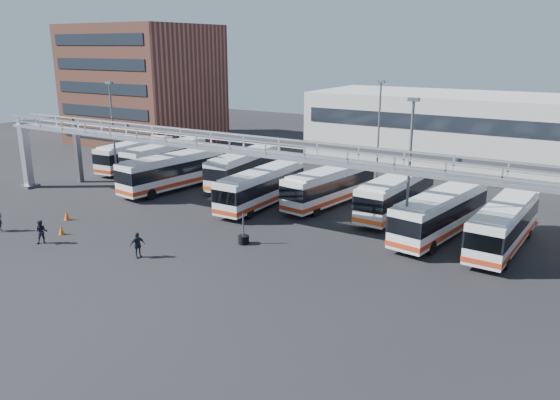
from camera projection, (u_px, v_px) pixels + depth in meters
The scene contains 21 objects.
ground at pixel (195, 252), 36.41m from camera, with size 140.00×140.00×0.00m, color black.
gantry at pixel (244, 156), 39.72m from camera, with size 51.40×5.15×7.10m.
apartment_building at pixel (144, 85), 75.93m from camera, with size 18.00×15.00×16.00m, color brown.
warehouse at pixel (500, 132), 60.43m from camera, with size 42.00×14.00×8.00m, color #9E9E99.
light_pole_left at pixel (113, 132), 49.45m from camera, with size 0.70×0.35×10.21m.
light_pole_mid at pixel (409, 169), 34.55m from camera, with size 0.70×0.35×10.21m.
light_pole_back at pixel (379, 129), 50.87m from camera, with size 0.70×0.35×10.21m.
bus_0 at pixel (136, 154), 60.17m from camera, with size 3.13×10.50×3.14m.
bus_1 at pixel (165, 157), 58.10m from camera, with size 2.57×10.76×3.26m.
bus_2 at pixel (173, 171), 51.59m from camera, with size 4.00×11.41×3.39m.
bus_3 at pixel (245, 167), 53.39m from camera, with size 3.48×11.06×3.30m.
bus_4 at pixel (261, 187), 46.17m from camera, with size 2.45×10.48×3.18m.
bus_5 at pixel (329, 185), 46.61m from camera, with size 4.01×10.74×3.19m.
bus_6 at pixel (396, 193), 43.94m from camera, with size 3.01×10.76×3.23m.
bus_7 at pixel (440, 213), 38.69m from camera, with size 4.21×11.10×3.29m.
bus_8 at pixel (503, 225), 36.39m from camera, with size 2.97×10.56×3.17m.
pedestrian_b at pixel (41, 232), 37.69m from camera, with size 0.83×0.64×1.70m, color #261F2A.
pedestrian_d at pixel (137, 245), 35.24m from camera, with size 1.00×0.42×1.71m, color black.
cone_left at pixel (61, 230), 39.70m from camera, with size 0.41×0.41×0.65m, color #E1540C.
cone_right at pixel (67, 216), 42.97m from camera, with size 0.46×0.46×0.73m, color #E1540C.
tire_stack at pixel (244, 239), 37.82m from camera, with size 0.76×0.76×2.17m.
Camera 1 is at (22.67, -26.07, 13.29)m, focal length 35.00 mm.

